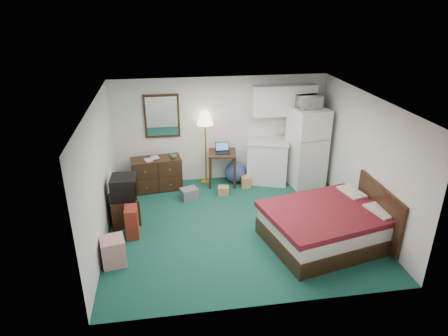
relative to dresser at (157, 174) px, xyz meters
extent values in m
cube|color=#13433E|center=(1.55, -1.87, -0.38)|extent=(5.00, 4.50, 0.01)
cube|color=silver|center=(1.55, -1.87, 2.12)|extent=(5.00, 4.50, 0.01)
cube|color=silver|center=(1.55, 0.38, 0.87)|extent=(5.00, 0.01, 2.50)
cube|color=silver|center=(1.55, -4.12, 0.87)|extent=(5.00, 0.01, 2.50)
cube|color=silver|center=(-0.95, -1.87, 0.87)|extent=(0.01, 4.50, 2.50)
cube|color=silver|center=(4.05, -1.87, 0.87)|extent=(0.01, 4.50, 2.50)
sphere|color=#35477B|center=(1.86, 0.09, -0.12)|extent=(0.66, 0.66, 0.52)
imported|color=white|center=(3.47, -0.19, 1.64)|extent=(0.56, 0.38, 0.35)
imported|color=tan|center=(-0.23, -0.11, 0.49)|extent=(0.16, 0.07, 0.22)
imported|color=tan|center=(-0.10, 0.02, 0.49)|extent=(0.17, 0.06, 0.23)
imported|color=#458D3B|center=(0.40, -0.03, 0.45)|extent=(0.15, 0.13, 0.14)
camera|label=1|loc=(0.25, -8.53, 3.81)|focal=32.00mm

